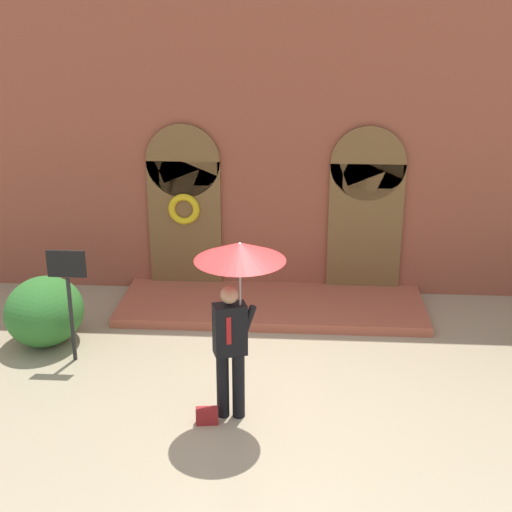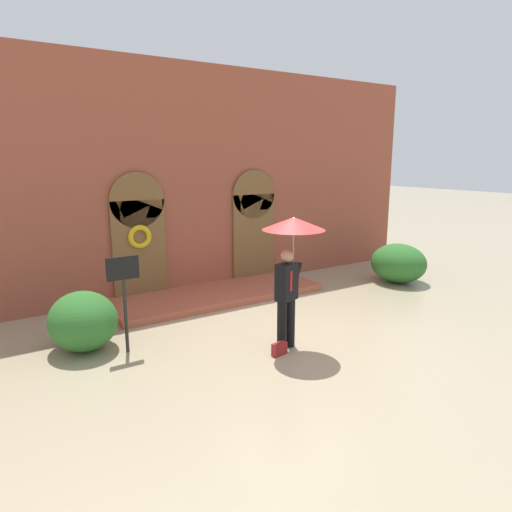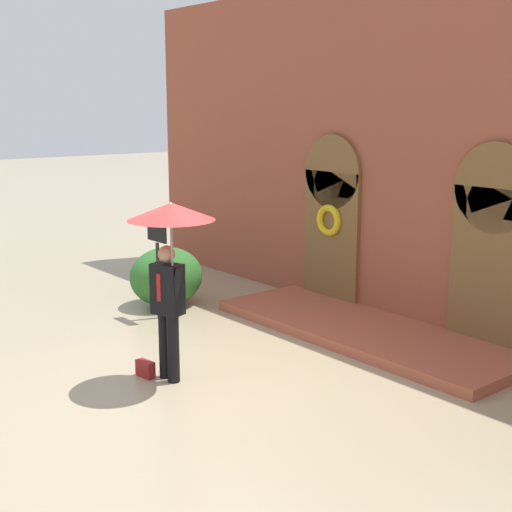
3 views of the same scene
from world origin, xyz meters
TOP-DOWN VIEW (x-y plane):
  - ground_plane at (0.00, 0.00)m, footprint 80.00×80.00m
  - building_facade at (-0.00, 4.15)m, footprint 14.00×2.30m
  - person_with_umbrella at (-0.27, -0.28)m, footprint 1.10×1.10m
  - handbag at (-0.65, -0.48)m, footprint 0.29×0.16m
  - sign_post at (-2.84, 1.07)m, footprint 0.56×0.06m
  - shrub_left at (-3.44, 1.61)m, footprint 1.18×1.34m

SIDE VIEW (x-z plane):
  - ground_plane at x=0.00m, z-range 0.00..0.00m
  - handbag at x=-0.65m, z-range 0.00..0.22m
  - shrub_left at x=-3.44m, z-range 0.00..1.05m
  - sign_post at x=-2.84m, z-range 0.30..2.02m
  - person_with_umbrella at x=-0.27m, z-range 0.73..3.09m
  - building_facade at x=0.00m, z-range -0.12..5.48m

